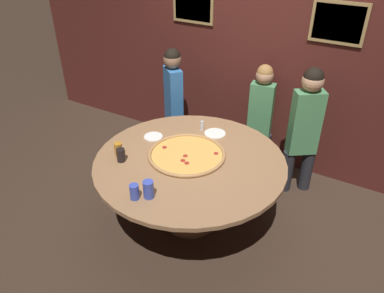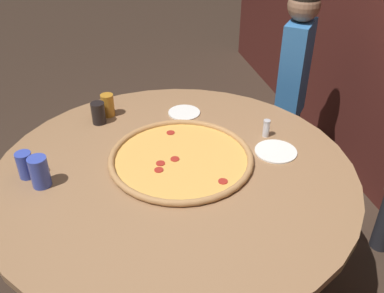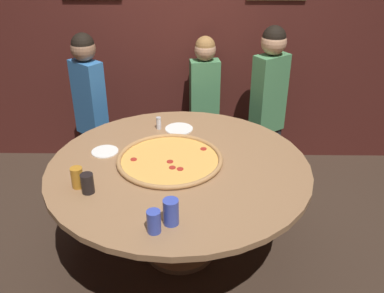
{
  "view_description": "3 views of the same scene",
  "coord_description": "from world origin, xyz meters",
  "px_view_note": "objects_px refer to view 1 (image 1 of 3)",
  "views": [
    {
      "loc": [
        1.43,
        -2.41,
        2.65
      ],
      "look_at": [
        0.05,
        -0.05,
        0.93
      ],
      "focal_mm": 35.0,
      "sensor_mm": 36.0,
      "label": 1
    },
    {
      "loc": [
        1.63,
        -0.3,
        1.97
      ],
      "look_at": [
        -0.02,
        0.09,
        0.84
      ],
      "focal_mm": 40.0,
      "sensor_mm": 36.0,
      "label": 2
    },
    {
      "loc": [
        0.12,
        -2.43,
        2.2
      ],
      "look_at": [
        0.09,
        0.02,
        0.87
      ],
      "focal_mm": 40.0,
      "sensor_mm": 36.0,
      "label": 3
    }
  ],
  "objects_px": {
    "diner_far_right": "(173,97)",
    "diner_side_right": "(305,125)",
    "white_plate_beside_cup": "(153,137)",
    "white_plate_left_side": "(215,133)",
    "drink_cup_far_right": "(149,189)",
    "drink_cup_centre_back": "(118,149)",
    "drink_cup_beside_pizza": "(121,155)",
    "drink_cup_far_left": "(134,192)",
    "condiment_shaker": "(202,126)",
    "dining_table": "(190,170)",
    "diner_centre_back": "(261,111)",
    "giant_pizza": "(187,154)"
  },
  "relations": [
    {
      "from": "dining_table",
      "to": "drink_cup_beside_pizza",
      "type": "height_order",
      "value": "drink_cup_beside_pizza"
    },
    {
      "from": "drink_cup_far_right",
      "to": "condiment_shaker",
      "type": "relative_size",
      "value": 1.54
    },
    {
      "from": "white_plate_left_side",
      "to": "diner_side_right",
      "type": "relative_size",
      "value": 0.15
    },
    {
      "from": "diner_centre_back",
      "to": "drink_cup_centre_back",
      "type": "bearing_deg",
      "value": 54.47
    },
    {
      "from": "giant_pizza",
      "to": "diner_side_right",
      "type": "bearing_deg",
      "value": 51.16
    },
    {
      "from": "condiment_shaker",
      "to": "diner_far_right",
      "type": "bearing_deg",
      "value": 144.51
    },
    {
      "from": "giant_pizza",
      "to": "drink_cup_centre_back",
      "type": "bearing_deg",
      "value": -149.75
    },
    {
      "from": "dining_table",
      "to": "diner_centre_back",
      "type": "distance_m",
      "value": 1.29
    },
    {
      "from": "diner_far_right",
      "to": "diner_side_right",
      "type": "height_order",
      "value": "diner_side_right"
    },
    {
      "from": "drink_cup_far_right",
      "to": "diner_side_right",
      "type": "bearing_deg",
      "value": 65.42
    },
    {
      "from": "giant_pizza",
      "to": "drink_cup_beside_pizza",
      "type": "height_order",
      "value": "drink_cup_beside_pizza"
    },
    {
      "from": "dining_table",
      "to": "white_plate_beside_cup",
      "type": "relative_size",
      "value": 9.33
    },
    {
      "from": "drink_cup_beside_pizza",
      "to": "white_plate_beside_cup",
      "type": "relative_size",
      "value": 0.66
    },
    {
      "from": "drink_cup_far_left",
      "to": "white_plate_left_side",
      "type": "distance_m",
      "value": 1.22
    },
    {
      "from": "white_plate_left_side",
      "to": "diner_side_right",
      "type": "bearing_deg",
      "value": 33.99
    },
    {
      "from": "giant_pizza",
      "to": "drink_cup_centre_back",
      "type": "relative_size",
      "value": 5.44
    },
    {
      "from": "white_plate_left_side",
      "to": "drink_cup_beside_pizza",
      "type": "bearing_deg",
      "value": -120.59
    },
    {
      "from": "drink_cup_centre_back",
      "to": "diner_far_right",
      "type": "height_order",
      "value": "diner_far_right"
    },
    {
      "from": "white_plate_beside_cup",
      "to": "condiment_shaker",
      "type": "bearing_deg",
      "value": 47.01
    },
    {
      "from": "drink_cup_beside_pizza",
      "to": "diner_centre_back",
      "type": "bearing_deg",
      "value": 65.9
    },
    {
      "from": "white_plate_beside_cup",
      "to": "diner_centre_back",
      "type": "relative_size",
      "value": 0.15
    },
    {
      "from": "drink_cup_far_left",
      "to": "diner_centre_back",
      "type": "xyz_separation_m",
      "value": [
        0.29,
        1.95,
        -0.08
      ]
    },
    {
      "from": "white_plate_beside_cup",
      "to": "diner_centre_back",
      "type": "distance_m",
      "value": 1.31
    },
    {
      "from": "drink_cup_centre_back",
      "to": "diner_side_right",
      "type": "relative_size",
      "value": 0.09
    },
    {
      "from": "diner_side_right",
      "to": "diner_centre_back",
      "type": "relative_size",
      "value": 1.11
    },
    {
      "from": "drink_cup_far_right",
      "to": "drink_cup_centre_back",
      "type": "bearing_deg",
      "value": 149.7
    },
    {
      "from": "giant_pizza",
      "to": "diner_side_right",
      "type": "xyz_separation_m",
      "value": [
        0.8,
        1.0,
        0.05
      ]
    },
    {
      "from": "white_plate_beside_cup",
      "to": "white_plate_left_side",
      "type": "relative_size",
      "value": 0.87
    },
    {
      "from": "white_plate_beside_cup",
      "to": "diner_far_right",
      "type": "height_order",
      "value": "diner_far_right"
    },
    {
      "from": "drink_cup_centre_back",
      "to": "diner_centre_back",
      "type": "xyz_separation_m",
      "value": [
        0.79,
        1.54,
        -0.08
      ]
    },
    {
      "from": "dining_table",
      "to": "drink_cup_far_right",
      "type": "distance_m",
      "value": 0.64
    },
    {
      "from": "giant_pizza",
      "to": "diner_side_right",
      "type": "height_order",
      "value": "diner_side_right"
    },
    {
      "from": "drink_cup_far_left",
      "to": "white_plate_beside_cup",
      "type": "relative_size",
      "value": 0.69
    },
    {
      "from": "drink_cup_beside_pizza",
      "to": "diner_side_right",
      "type": "bearing_deg",
      "value": 47.22
    },
    {
      "from": "drink_cup_beside_pizza",
      "to": "drink_cup_far_left",
      "type": "relative_size",
      "value": 0.96
    },
    {
      "from": "giant_pizza",
      "to": "white_plate_left_side",
      "type": "xyz_separation_m",
      "value": [
        0.04,
        0.48,
        -0.01
      ]
    },
    {
      "from": "white_plate_beside_cup",
      "to": "drink_cup_beside_pizza",
      "type": "bearing_deg",
      "value": -90.39
    },
    {
      "from": "drink_cup_beside_pizza",
      "to": "diner_side_right",
      "type": "xyz_separation_m",
      "value": [
        1.27,
        1.37,
        0.0
      ]
    },
    {
      "from": "condiment_shaker",
      "to": "drink_cup_beside_pizza",
      "type": "bearing_deg",
      "value": -112.11
    },
    {
      "from": "dining_table",
      "to": "white_plate_left_side",
      "type": "relative_size",
      "value": 8.14
    },
    {
      "from": "diner_far_right",
      "to": "white_plate_left_side",
      "type": "bearing_deg",
      "value": -170.78
    },
    {
      "from": "white_plate_beside_cup",
      "to": "white_plate_left_side",
      "type": "distance_m",
      "value": 0.62
    },
    {
      "from": "white_plate_beside_cup",
      "to": "diner_far_right",
      "type": "bearing_deg",
      "value": 109.32
    },
    {
      "from": "diner_centre_back",
      "to": "drink_cup_far_right",
      "type": "bearing_deg",
      "value": 75.48
    },
    {
      "from": "dining_table",
      "to": "white_plate_beside_cup",
      "type": "distance_m",
      "value": 0.56
    },
    {
      "from": "white_plate_left_side",
      "to": "drink_cup_centre_back",
      "type": "bearing_deg",
      "value": -126.03
    },
    {
      "from": "white_plate_left_side",
      "to": "condiment_shaker",
      "type": "relative_size",
      "value": 2.21
    },
    {
      "from": "dining_table",
      "to": "diner_side_right",
      "type": "bearing_deg",
      "value": 54.6
    },
    {
      "from": "dining_table",
      "to": "drink_cup_centre_back",
      "type": "xyz_separation_m",
      "value": [
        -0.6,
        -0.27,
        0.18
      ]
    },
    {
      "from": "drink_cup_far_right",
      "to": "drink_cup_centre_back",
      "type": "distance_m",
      "value": 0.68
    }
  ]
}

